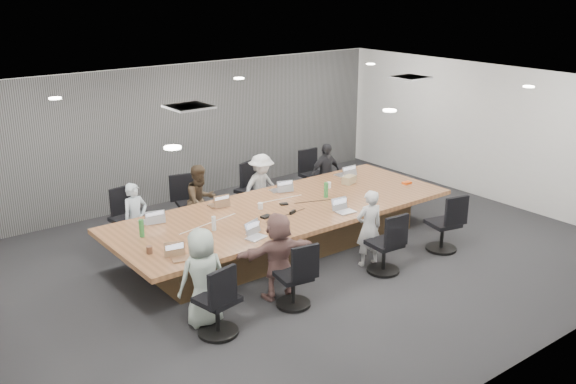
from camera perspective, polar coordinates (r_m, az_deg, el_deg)
floor at (r=10.75m, az=1.31°, el=-5.85°), size 10.00×8.00×0.00m
ceiling at (r=9.93m, az=1.43°, el=9.04°), size 10.00×8.00×0.00m
wall_back at (r=13.49m, az=-9.42°, el=5.26°), size 10.00×0.00×2.80m
wall_front at (r=7.76m, az=20.35°, el=-5.72°), size 10.00×0.00×2.80m
wall_right at (r=13.85m, az=17.74°, el=4.97°), size 0.00×8.00×2.80m
curtain at (r=13.42m, az=-9.25°, el=5.20°), size 9.80×0.04×2.80m
conference_table at (r=10.95m, az=-0.32°, el=-3.09°), size 6.00×2.20×0.74m
chair_0 at (r=11.35m, az=-14.06°, el=-2.75°), size 0.64×0.64×0.85m
chair_1 at (r=11.85m, az=-8.55°, el=-1.41°), size 0.72×0.72×0.87m
chair_2 at (r=12.51m, az=-3.29°, el=-0.20°), size 0.73×0.73×0.86m
chair_3 at (r=13.43m, az=2.36°, el=1.16°), size 0.60×0.60×0.87m
chair_4 at (r=8.45m, az=-6.31°, el=-9.97°), size 0.67×0.67×0.84m
chair_5 at (r=9.09m, az=0.47°, el=-7.92°), size 0.60×0.60×0.77m
chair_6 at (r=10.20m, az=8.54°, el=-4.97°), size 0.59×0.59×0.81m
chair_7 at (r=11.19m, az=13.58°, el=-3.11°), size 0.66×0.66×0.82m
person_0 at (r=10.98m, az=-13.39°, el=-2.34°), size 0.49×0.36×1.24m
laptop_0 at (r=10.46m, az=-12.17°, el=-2.54°), size 0.35×0.26×0.02m
person_1 at (r=11.49m, az=-7.75°, el=-0.81°), size 0.72×0.61×1.33m
laptop_1 at (r=11.01m, az=-6.33°, el=-1.15°), size 0.31×0.23×0.02m
person_2 at (r=12.16m, az=-2.37°, el=0.39°), size 0.88×0.55×1.31m
laptop_2 at (r=11.71m, az=-0.82°, el=0.17°), size 0.35×0.27×0.02m
person_3 at (r=13.11m, az=3.35°, el=1.63°), size 0.75×0.33×1.27m
laptop_3 at (r=12.69m, az=4.98°, el=1.56°), size 0.34×0.24×0.02m
person_4 at (r=8.60m, az=-7.61°, el=-7.53°), size 0.70×0.49×1.36m
laptop_4 at (r=9.01m, az=-9.40°, el=-5.89°), size 0.33×0.26×0.02m
person_5 at (r=9.23m, az=-0.87°, el=-5.68°), size 1.26×0.62×1.30m
laptop_5 at (r=9.60m, az=-2.84°, el=-4.07°), size 0.34×0.27×0.02m
person_6 at (r=10.34m, az=7.21°, el=-3.20°), size 0.52×0.40×1.27m
laptop_6 at (r=10.66m, az=5.16°, el=-1.78°), size 0.32×0.23×0.02m
bottle_green_left at (r=9.85m, az=-12.89°, el=-3.16°), size 0.10×0.10×0.27m
bottle_green_right at (r=11.34m, az=3.40°, el=0.19°), size 0.10×0.10×0.27m
bottle_clear at (r=9.91m, az=-6.61°, el=-2.79°), size 0.07×0.07×0.22m
cup_white_far at (r=10.78m, az=-2.47°, el=-1.24°), size 0.09×0.09×0.11m
cup_white_near at (r=11.88m, az=3.64°, el=0.63°), size 0.10×0.10×0.11m
mug_brown at (r=9.27m, az=-12.21°, el=-5.05°), size 0.11×0.11×0.11m
mic_left at (r=10.40m, az=-1.97°, el=-2.19°), size 0.18×0.14×0.03m
mic_right at (r=10.98m, az=-0.37°, el=-1.07°), size 0.16×0.13×0.03m
stapler at (r=10.56m, az=0.41°, el=-1.80°), size 0.15×0.09×0.06m
canvas_bag at (r=12.15m, az=5.45°, el=1.10°), size 0.31×0.23×0.15m
snack_packet at (r=12.31m, az=10.52°, el=0.82°), size 0.17×0.12×0.04m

